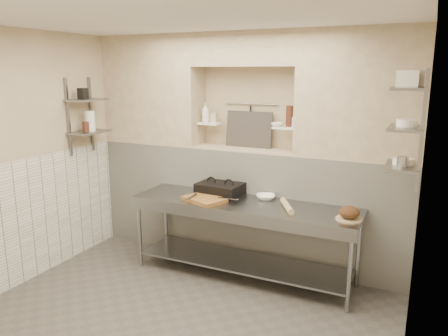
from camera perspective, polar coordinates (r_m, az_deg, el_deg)
The scene contains 48 objects.
floor at distance 4.45m, azimuth -6.59°, elevation -20.14°, with size 4.00×3.90×0.10m, color #47423F.
ceiling at distance 3.79m, azimuth -7.76°, elevation 20.04°, with size 4.00×3.90×0.10m, color silver.
wall_left at distance 5.24m, azimuth -26.44°, elevation 0.79°, with size 0.10×3.90×2.80m, color #C9B593.
wall_right at distance 3.30m, azimuth 24.71°, elevation -5.37°, with size 0.10×3.90×2.80m, color #C9B593.
wall_back at distance 5.62m, azimuth 3.81°, elevation 2.80°, with size 4.00×0.10×2.80m, color #C9B593.
backwall_lower at distance 5.56m, azimuth 2.76°, elevation -4.72°, with size 4.00×0.40×1.40m, color white.
alcove_sill at distance 5.39m, azimuth 2.84°, elevation 2.50°, with size 1.30×0.40×0.02m, color #C9B593.
backwall_pillar_left at distance 5.95m, azimuth -9.15°, elevation 9.99°, with size 1.35×0.40×1.40m, color #C9B593.
backwall_pillar_right at distance 4.97m, azimuth 17.38°, elevation 9.11°, with size 1.35×0.40×1.40m, color #C9B593.
backwall_header at distance 5.32m, azimuth 2.98°, elevation 15.24°, with size 1.30×0.40×0.40m, color #C9B593.
wainscot_left at distance 5.37m, azimuth -25.31°, elevation -6.60°, with size 0.02×3.90×1.40m, color white.
wainscot_right at distance 3.57m, azimuth 22.65°, elevation -16.06°, with size 0.02×3.90×1.40m, color white.
alcove_shelf_left at distance 5.56m, azimuth -1.92°, elevation 5.84°, with size 0.28×0.16×0.03m, color white.
alcove_shelf_right at distance 5.18m, azimuth 8.01°, elevation 5.23°, with size 0.28×0.16×0.03m, color white.
utensil_rail at distance 5.48m, azimuth 3.59°, elevation 8.35°, with size 0.02×0.02×0.70m, color gray.
hanging_steel at distance 5.48m, azimuth 3.48°, elevation 6.56°, with size 0.02×0.02×0.30m, color black.
splash_panel at distance 5.45m, azimuth 3.27°, elevation 5.05°, with size 0.60×0.02×0.45m, color #383330.
shelf_rail_left_a at distance 5.98m, azimuth -16.97°, elevation 6.74°, with size 0.03×0.03×0.95m, color slate.
shelf_rail_left_b at distance 5.69m, azimuth -19.67°, elevation 6.28°, with size 0.03×0.03×0.95m, color slate.
wall_shelf_left_lower at distance 5.76m, azimuth -17.17°, elevation 4.52°, with size 0.30×0.50×0.03m, color slate.
wall_shelf_left_upper at distance 5.72m, azimuth -17.43°, elevation 8.49°, with size 0.30×0.50×0.03m, color slate.
shelf_rail_right_a at distance 4.44m, azimuth 24.58°, elevation 4.95°, with size 0.03×0.03×1.05m, color slate.
shelf_rail_right_b at distance 4.04m, azimuth 24.46°, elevation 4.32°, with size 0.03×0.03×1.05m, color slate.
wall_shelf_right_lower at distance 4.30m, azimuth 22.31°, elevation 0.20°, with size 0.30×0.50×0.03m, color slate.
wall_shelf_right_mid at distance 4.24m, azimuth 22.70°, elevation 4.82°, with size 0.30×0.50×0.03m, color slate.
wall_shelf_right_upper at distance 4.22m, azimuth 23.10°, elevation 9.53°, with size 0.30×0.50×0.03m, color slate.
prep_table at distance 5.01m, azimuth 2.51°, elevation -7.40°, with size 2.60×0.70×0.90m.
panini_press at distance 5.23m, azimuth -0.51°, elevation -2.74°, with size 0.54×0.41×0.14m.
cutting_board at distance 4.99m, azimuth -2.59°, elevation -4.10°, with size 0.46×0.32×0.04m, color brown.
knife_blade at distance 4.92m, azimuth 0.58°, elevation -3.99°, with size 0.25×0.03×0.01m, color gray.
tongs at distance 4.97m, azimuth -4.31°, elevation -3.77°, with size 0.02×0.02×0.25m, color gray.
mixing_bowl at distance 5.07m, azimuth 5.46°, elevation -3.80°, with size 0.22×0.22×0.05m, color white.
rolling_pin at distance 4.75m, azimuth 8.23°, elevation -4.93°, with size 0.07×0.07×0.44m, color tan.
bread_board at distance 4.56m, azimuth 16.01°, elevation -6.41°, with size 0.26×0.26×0.02m, color tan.
bread_loaf at distance 4.53m, azimuth 16.06°, elevation -5.58°, with size 0.21×0.21×0.12m, color #4C2D19.
bottle_soap at distance 5.55m, azimuth -2.43°, elevation 7.22°, with size 0.09×0.10×0.25m, color white.
jar_alcove at distance 5.56m, azimuth -1.29°, elevation 6.58°, with size 0.08×0.08×0.12m, color #C9B593.
bowl_alcove at distance 5.19m, azimuth 6.95°, elevation 5.66°, with size 0.14×0.14×0.04m, color white.
condiment_a at distance 5.16m, azimuth 8.63°, elevation 6.70°, with size 0.07×0.07×0.25m, color #3E2017.
condiment_b at distance 5.17m, azimuth 8.42°, elevation 6.73°, with size 0.06×0.06×0.25m, color #3E2017.
condiment_c at distance 5.18m, azimuth 8.91°, elevation 5.97°, with size 0.07×0.07×0.11m, color white.
jug_left at distance 5.76m, azimuth -17.11°, elevation 5.91°, with size 0.13×0.13×0.25m, color white.
jar_left at distance 5.71m, azimuth -17.60°, elevation 5.18°, with size 0.08×0.08×0.12m, color #3E2017.
box_left_upper at distance 5.67m, azimuth -17.95°, elevation 9.23°, with size 0.10×0.10×0.14m, color black.
bowl_right at distance 4.32m, azimuth 22.37°, elevation 0.79°, with size 0.19×0.19×0.06m, color white.
canister_right at distance 4.18m, azimuth 22.29°, elevation 0.73°, with size 0.10×0.10×0.10m, color gray.
bowl_right_mid at distance 4.25m, azimuth 22.76°, elevation 5.44°, with size 0.18×0.18×0.07m, color white.
basket_right at distance 4.17m, azimuth 23.17°, elevation 10.66°, with size 0.18×0.23×0.14m, color gray.
Camera 1 is at (2.02, -3.16, 2.35)m, focal length 35.00 mm.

